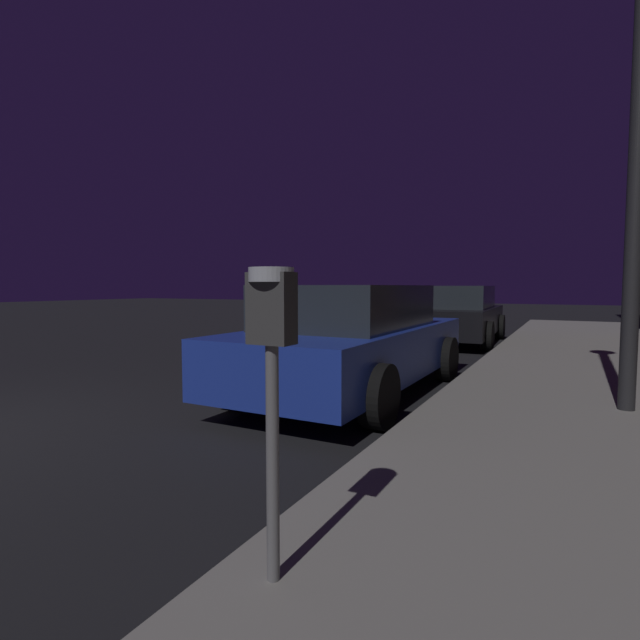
# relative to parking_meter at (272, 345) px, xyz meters

# --- Properties ---
(parking_meter) EXTENTS (0.19, 0.19, 1.34)m
(parking_meter) POSITION_rel_parking_meter_xyz_m (0.00, 0.00, 0.00)
(parking_meter) COLOR #59595B
(parking_meter) RESTS_ON sidewalk
(car_blue) EXTENTS (2.03, 4.52, 1.43)m
(car_blue) POSITION_rel_parking_meter_xyz_m (-1.44, 4.11, -0.45)
(car_blue) COLOR navy
(car_blue) RESTS_ON ground
(car_black) EXTENTS (2.11, 4.43, 1.43)m
(car_black) POSITION_rel_parking_meter_xyz_m (-1.44, 10.56, -0.45)
(car_black) COLOR black
(car_black) RESTS_ON ground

